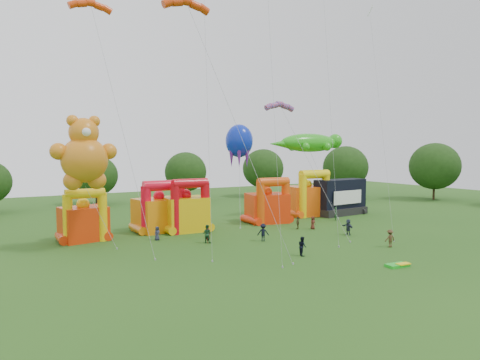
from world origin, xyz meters
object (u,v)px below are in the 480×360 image
bouncy_castle_2 (187,211)px  gecko_kite (314,156)px  stage_trailer (340,197)px  teddy_bear_kite (87,166)px  spectator_0 (157,233)px  bouncy_castle_0 (84,221)px  octopus_kite (240,179)px  spectator_4 (298,223)px

bouncy_castle_2 → gecko_kite: 23.27m
stage_trailer → teddy_bear_kite: (-38.37, -5.22, 5.80)m
spectator_0 → teddy_bear_kite: bearing=163.9°
bouncy_castle_0 → spectator_0: size_ratio=3.79×
bouncy_castle_2 → spectator_0: (-4.92, -3.27, -1.72)m
bouncy_castle_2 → stage_trailer: bearing=1.9°
bouncy_castle_2 → octopus_kite: (9.02, 2.64, 3.49)m
stage_trailer → octopus_kite: octopus_kite is taller
teddy_bear_kite → gecko_kite: bearing=11.5°
bouncy_castle_0 → stage_trailer: size_ratio=0.65×
bouncy_castle_2 → gecko_kite: size_ratio=0.48×
bouncy_castle_2 → spectator_4: 14.04m
spectator_4 → spectator_0: bearing=-47.9°
gecko_kite → spectator_4: 15.06m
teddy_bear_kite → gecko_kite: (34.53, 7.00, 0.66)m
bouncy_castle_0 → spectator_4: 25.51m
bouncy_castle_0 → spectator_0: bearing=-28.2°
bouncy_castle_0 → gecko_kite: size_ratio=0.42×
stage_trailer → spectator_4: stage_trailer is taller
bouncy_castle_2 → spectator_0: size_ratio=4.25×
bouncy_castle_0 → bouncy_castle_2: size_ratio=0.89×
stage_trailer → bouncy_castle_0: bearing=-179.5°
bouncy_castle_0 → stage_trailer: bearing=0.5°
spectator_0 → bouncy_castle_0: bearing=127.3°
gecko_kite → spectator_4: bearing=-138.6°
bouncy_castle_0 → spectator_0: 8.15m
bouncy_castle_0 → teddy_bear_kite: teddy_bear_kite is taller
teddy_bear_kite → octopus_kite: 22.64m
gecko_kite → octopus_kite: bearing=-180.0°
octopus_kite → spectator_0: octopus_kite is taller
octopus_kite → stage_trailer: bearing=-6.0°
spectator_4 → octopus_kite: bearing=-106.0°
bouncy_castle_0 → octopus_kite: 21.43m
spectator_4 → bouncy_castle_0: bearing=-54.2°
teddy_bear_kite → octopus_kite: size_ratio=0.98×
bouncy_castle_2 → teddy_bear_kite: (-12.37, -4.36, 5.96)m
bouncy_castle_0 → gecko_kite: gecko_kite is taller
spectator_0 → octopus_kite: bearing=-1.5°
bouncy_castle_2 → gecko_kite: bearing=6.8°
stage_trailer → spectator_4: (-13.27, -6.51, -1.87)m
teddy_bear_kite → octopus_kite: (21.39, 7.00, -2.47)m
bouncy_castle_2 → octopus_kite: bearing=16.3°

